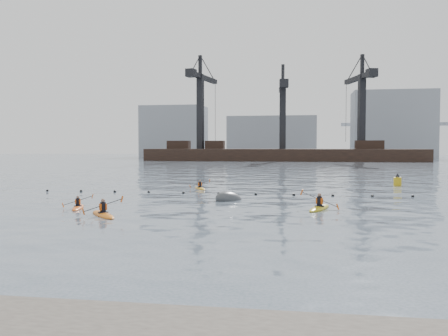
{
  "coord_description": "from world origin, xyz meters",
  "views": [
    {
      "loc": [
        4.41,
        -15.2,
        3.9
      ],
      "look_at": [
        0.71,
        8.03,
        2.8
      ],
      "focal_mm": 38.0,
      "sensor_mm": 36.0,
      "label": 1
    }
  ],
  "objects_px": {
    "kayaker_5": "(200,188)",
    "nav_buoy": "(397,181)",
    "kayaker_0": "(103,214)",
    "mooring_buoy": "(229,200)",
    "kayaker_3": "(319,207)",
    "kayaker_2": "(78,207)"
  },
  "relations": [
    {
      "from": "kayaker_5",
      "to": "nav_buoy",
      "type": "relative_size",
      "value": 2.05
    },
    {
      "from": "kayaker_0",
      "to": "mooring_buoy",
      "type": "height_order",
      "value": "kayaker_0"
    },
    {
      "from": "kayaker_5",
      "to": "kayaker_0",
      "type": "bearing_deg",
      "value": -123.32
    },
    {
      "from": "kayaker_3",
      "to": "kayaker_2",
      "type": "bearing_deg",
      "value": -154.28
    },
    {
      "from": "mooring_buoy",
      "to": "nav_buoy",
      "type": "xyz_separation_m",
      "value": [
        14.59,
        15.07,
        0.42
      ]
    },
    {
      "from": "kayaker_2",
      "to": "kayaker_0",
      "type": "bearing_deg",
      "value": -60.8
    },
    {
      "from": "kayaker_0",
      "to": "kayaker_3",
      "type": "relative_size",
      "value": 0.85
    },
    {
      "from": "kayaker_3",
      "to": "kayaker_5",
      "type": "bearing_deg",
      "value": 147.58
    },
    {
      "from": "kayaker_2",
      "to": "kayaker_3",
      "type": "xyz_separation_m",
      "value": [
        14.89,
        1.97,
        0.02
      ]
    },
    {
      "from": "nav_buoy",
      "to": "kayaker_3",
      "type": "bearing_deg",
      "value": -113.58
    },
    {
      "from": "kayaker_2",
      "to": "kayaker_5",
      "type": "height_order",
      "value": "kayaker_2"
    },
    {
      "from": "kayaker_2",
      "to": "mooring_buoy",
      "type": "xyz_separation_m",
      "value": [
        8.65,
        6.04,
        -0.09
      ]
    },
    {
      "from": "kayaker_3",
      "to": "mooring_buoy",
      "type": "xyz_separation_m",
      "value": [
        -6.24,
        4.06,
        -0.11
      ]
    },
    {
      "from": "mooring_buoy",
      "to": "kayaker_5",
      "type": "bearing_deg",
      "value": 115.23
    },
    {
      "from": "nav_buoy",
      "to": "kayaker_0",
      "type": "bearing_deg",
      "value": -130.61
    },
    {
      "from": "mooring_buoy",
      "to": "kayaker_3",
      "type": "bearing_deg",
      "value": -33.07
    },
    {
      "from": "nav_buoy",
      "to": "kayaker_2",
      "type": "bearing_deg",
      "value": -137.76
    },
    {
      "from": "mooring_buoy",
      "to": "nav_buoy",
      "type": "bearing_deg",
      "value": 45.92
    },
    {
      "from": "kayaker_2",
      "to": "kayaker_3",
      "type": "height_order",
      "value": "kayaker_3"
    },
    {
      "from": "kayaker_0",
      "to": "nav_buoy",
      "type": "height_order",
      "value": "nav_buoy"
    },
    {
      "from": "kayaker_0",
      "to": "kayaker_5",
      "type": "xyz_separation_m",
      "value": [
        1.92,
        17.01,
        -0.02
      ]
    },
    {
      "from": "kayaker_0",
      "to": "kayaker_5",
      "type": "height_order",
      "value": "kayaker_0"
    }
  ]
}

